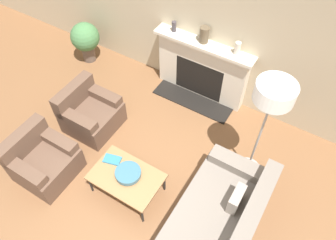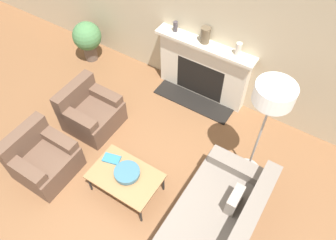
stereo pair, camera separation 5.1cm
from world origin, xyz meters
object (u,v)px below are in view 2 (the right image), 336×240
at_px(bowl, 127,173).
at_px(mantel_vase_center_right, 238,49).
at_px(mantel_vase_center_left, 205,35).
at_px(coffee_table, 125,177).
at_px(floor_lamp, 272,102).
at_px(mantel_vase_left, 175,27).
at_px(fireplace, 202,70).
at_px(couch, 207,239).
at_px(potted_plant, 87,38).
at_px(armchair_far, 90,112).
at_px(armchair_near, 42,159).
at_px(book, 112,159).

relative_size(bowl, mantel_vase_center_right, 1.70).
bearing_deg(bowl, mantel_vase_center_left, 92.31).
relative_size(coffee_table, floor_lamp, 0.54).
bearing_deg(mantel_vase_center_right, floor_lamp, -51.75).
xyz_separation_m(bowl, mantel_vase_left, (-0.63, 2.26, 0.74)).
bearing_deg(fireplace, mantel_vase_center_right, 1.57).
relative_size(couch, potted_plant, 2.76).
bearing_deg(potted_plant, armchair_far, -48.59).
xyz_separation_m(fireplace, coffee_table, (0.05, -2.27, -0.17)).
height_order(couch, armchair_far, couch).
bearing_deg(armchair_near, potted_plant, 25.74).
bearing_deg(mantel_vase_left, fireplace, -1.50).
bearing_deg(mantel_vase_center_left, floor_lamp, -37.33).
bearing_deg(mantel_vase_left, bowl, -74.42).
bearing_deg(couch, potted_plant, -119.39).
xyz_separation_m(armchair_near, armchair_far, (0.00, 1.05, 0.00)).
bearing_deg(mantel_vase_center_right, coffee_table, -102.00).
distance_m(armchair_far, potted_plant, 1.70).
xyz_separation_m(armchair_far, coffee_table, (1.22, -0.68, 0.08)).
height_order(couch, armchair_near, couch).
height_order(floor_lamp, potted_plant, floor_lamp).
distance_m(armchair_near, mantel_vase_center_right, 3.30).
relative_size(armchair_far, mantel_vase_center_right, 3.80).
bearing_deg(bowl, fireplace, 91.73).
height_order(mantel_vase_center_left, mantel_vase_center_right, mantel_vase_center_left).
height_order(couch, book, couch).
xyz_separation_m(couch, mantel_vase_center_left, (-1.41, 2.42, 0.94)).
relative_size(fireplace, coffee_table, 1.78).
bearing_deg(couch, mantel_vase_left, -141.11).
xyz_separation_m(fireplace, armchair_far, (-1.17, -1.60, -0.25)).
bearing_deg(potted_plant, floor_lamp, -11.22).
height_order(couch, potted_plant, potted_plant).
relative_size(bowl, floor_lamp, 0.20).
relative_size(fireplace, mantel_vase_center_right, 8.22).
bearing_deg(mantel_vase_center_right, bowl, -101.76).
xyz_separation_m(couch, armchair_near, (-2.56, -0.25, -0.01)).
xyz_separation_m(couch, armchair_far, (-2.56, 0.80, -0.01)).
xyz_separation_m(bowl, book, (-0.33, 0.08, -0.04)).
xyz_separation_m(armchair_far, mantel_vase_center_right, (1.71, 1.61, 0.92)).
xyz_separation_m(armchair_near, potted_plant, (-1.12, 2.32, 0.21)).
bearing_deg(floor_lamp, fireplace, 142.59).
bearing_deg(book, fireplace, 67.88).
relative_size(mantel_vase_center_left, mantel_vase_center_right, 1.26).
height_order(couch, mantel_vase_center_left, mantel_vase_center_left).
xyz_separation_m(floor_lamp, mantel_vase_center_left, (-1.41, 1.07, -0.29)).
height_order(couch, bowl, couch).
height_order(coffee_table, book, book).
height_order(couch, coffee_table, couch).
bearing_deg(coffee_table, mantel_vase_center_right, 78.00).
bearing_deg(floor_lamp, bowl, -138.02).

